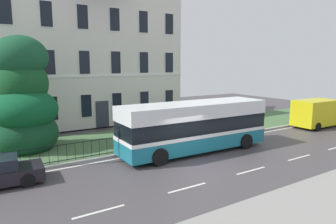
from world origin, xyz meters
TOP-DOWN VIEW (x-y plane):
  - ground_plane at (0.00, 1.22)m, footprint 60.00×56.00m
  - georgian_townhouse at (-0.76, 16.95)m, footprint 16.12×10.28m
  - iron_verge_railing at (-0.76, 4.40)m, footprint 19.75×0.04m
  - evergreen_tree at (-7.10, 8.20)m, footprint 4.06×4.24m
  - single_decker_bus at (1.67, 2.50)m, footprint 9.65×2.92m
  - white_panel_van at (14.87, 2.66)m, footprint 4.92×2.30m
  - litter_bin at (-1.54, 5.05)m, footprint 0.55×0.55m

SIDE VIEW (x-z plane):
  - ground_plane at x=0.00m, z-range -0.10..0.08m
  - iron_verge_railing at x=-0.76m, z-range 0.14..1.11m
  - litter_bin at x=-1.54m, z-range 0.12..1.30m
  - white_panel_van at x=14.87m, z-range 0.04..2.37m
  - single_decker_bus at x=1.67m, z-range 0.08..3.11m
  - evergreen_tree at x=-7.10m, z-range -0.77..6.74m
  - georgian_townhouse at x=-0.76m, z-range 0.16..13.96m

